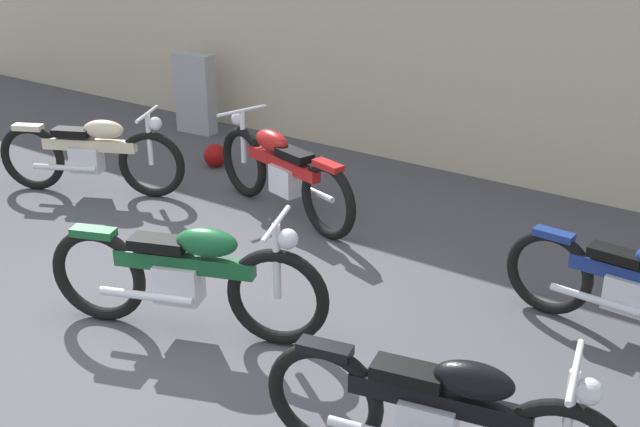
{
  "coord_description": "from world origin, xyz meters",
  "views": [
    {
      "loc": [
        3.82,
        -3.29,
        3.06
      ],
      "look_at": [
        0.52,
        1.5,
        0.55
      ],
      "focal_mm": 43.95,
      "sensor_mm": 36.0,
      "label": 1
    }
  ],
  "objects_px": {
    "motorcycle_cream": "(92,154)",
    "motorcycle_black": "(441,415)",
    "motorcycle_red": "(282,172)",
    "motorcycle_blue": "(637,289)",
    "helmet": "(215,155)",
    "stone_marker": "(195,94)",
    "motorcycle_green": "(187,276)"
  },
  "relations": [
    {
      "from": "stone_marker",
      "to": "motorcycle_red",
      "type": "bearing_deg",
      "value": -31.0
    },
    {
      "from": "motorcycle_green",
      "to": "motorcycle_blue",
      "type": "distance_m",
      "value": 3.16
    },
    {
      "from": "motorcycle_cream",
      "to": "helmet",
      "type": "bearing_deg",
      "value": 44.71
    },
    {
      "from": "motorcycle_red",
      "to": "motorcycle_green",
      "type": "bearing_deg",
      "value": 125.6
    },
    {
      "from": "motorcycle_blue",
      "to": "stone_marker",
      "type": "bearing_deg",
      "value": 165.08
    },
    {
      "from": "motorcycle_green",
      "to": "motorcycle_blue",
      "type": "bearing_deg",
      "value": 11.92
    },
    {
      "from": "motorcycle_cream",
      "to": "motorcycle_black",
      "type": "distance_m",
      "value": 5.2
    },
    {
      "from": "helmet",
      "to": "motorcycle_red",
      "type": "height_order",
      "value": "motorcycle_red"
    },
    {
      "from": "motorcycle_cream",
      "to": "motorcycle_black",
      "type": "height_order",
      "value": "motorcycle_cream"
    },
    {
      "from": "stone_marker",
      "to": "motorcycle_red",
      "type": "distance_m",
      "value": 2.98
    },
    {
      "from": "helmet",
      "to": "motorcycle_cream",
      "type": "xyz_separation_m",
      "value": [
        -0.49,
        -1.33,
        0.3
      ]
    },
    {
      "from": "motorcycle_red",
      "to": "motorcycle_black",
      "type": "xyz_separation_m",
      "value": [
        2.92,
        -2.47,
        -0.01
      ]
    },
    {
      "from": "motorcycle_cream",
      "to": "motorcycle_red",
      "type": "bearing_deg",
      "value": -6.61
    },
    {
      "from": "motorcycle_green",
      "to": "motorcycle_red",
      "type": "height_order",
      "value": "motorcycle_green"
    },
    {
      "from": "stone_marker",
      "to": "helmet",
      "type": "height_order",
      "value": "stone_marker"
    },
    {
      "from": "helmet",
      "to": "motorcycle_cream",
      "type": "bearing_deg",
      "value": -110.09
    },
    {
      "from": "motorcycle_red",
      "to": "motorcycle_blue",
      "type": "distance_m",
      "value": 3.44
    },
    {
      "from": "motorcycle_red",
      "to": "motorcycle_blue",
      "type": "height_order",
      "value": "motorcycle_red"
    },
    {
      "from": "motorcycle_red",
      "to": "stone_marker",
      "type": "bearing_deg",
      "value": -14.9
    },
    {
      "from": "helmet",
      "to": "motorcycle_black",
      "type": "height_order",
      "value": "motorcycle_black"
    },
    {
      "from": "motorcycle_green",
      "to": "motorcycle_cream",
      "type": "bearing_deg",
      "value": 131.33
    },
    {
      "from": "helmet",
      "to": "stone_marker",
      "type": "bearing_deg",
      "value": 141.28
    },
    {
      "from": "motorcycle_blue",
      "to": "motorcycle_cream",
      "type": "bearing_deg",
      "value": -174.21
    },
    {
      "from": "helmet",
      "to": "motorcycle_red",
      "type": "distance_m",
      "value": 1.65
    },
    {
      "from": "stone_marker",
      "to": "motorcycle_cream",
      "type": "height_order",
      "value": "stone_marker"
    },
    {
      "from": "motorcycle_red",
      "to": "motorcycle_blue",
      "type": "bearing_deg",
      "value": -170.65
    },
    {
      "from": "motorcycle_blue",
      "to": "motorcycle_black",
      "type": "relative_size",
      "value": 0.97
    },
    {
      "from": "motorcycle_blue",
      "to": "motorcycle_black",
      "type": "distance_m",
      "value": 2.12
    },
    {
      "from": "motorcycle_red",
      "to": "motorcycle_blue",
      "type": "relative_size",
      "value": 1.05
    },
    {
      "from": "stone_marker",
      "to": "helmet",
      "type": "bearing_deg",
      "value": -38.72
    },
    {
      "from": "stone_marker",
      "to": "motorcycle_blue",
      "type": "distance_m",
      "value": 6.27
    },
    {
      "from": "motorcycle_blue",
      "to": "helmet",
      "type": "bearing_deg",
      "value": 170.68
    }
  ]
}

